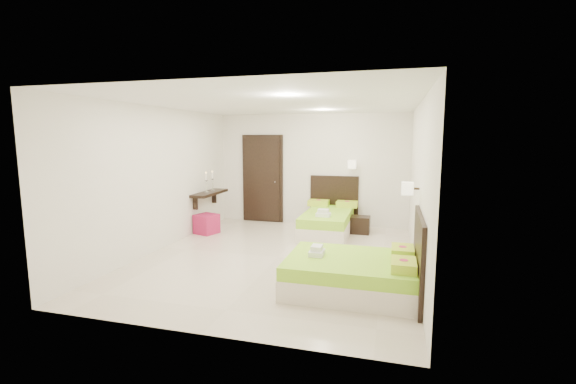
% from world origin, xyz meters
% --- Properties ---
extents(floor, '(5.50, 5.50, 0.00)m').
position_xyz_m(floor, '(0.00, 0.00, 0.00)').
color(floor, beige).
rests_on(floor, ground).
extents(bed_single, '(1.12, 1.87, 1.55)m').
position_xyz_m(bed_single, '(0.56, 1.90, 0.29)').
color(bed_single, beige).
rests_on(bed_single, ground).
extents(bed_double, '(1.74, 1.47, 1.43)m').
position_xyz_m(bed_double, '(1.46, -1.15, 0.26)').
color(bed_double, beige).
rests_on(bed_double, ground).
extents(nightstand, '(0.42, 0.37, 0.37)m').
position_xyz_m(nightstand, '(1.22, 2.10, 0.18)').
color(nightstand, black).
rests_on(nightstand, ground).
extents(ottoman, '(0.52, 0.52, 0.42)m').
position_xyz_m(ottoman, '(-1.97, 1.20, 0.21)').
color(ottoman, maroon).
rests_on(ottoman, ground).
extents(door, '(1.02, 0.15, 2.14)m').
position_xyz_m(door, '(-1.20, 2.70, 1.05)').
color(door, black).
rests_on(door, ground).
extents(console_shelf, '(0.35, 1.20, 0.78)m').
position_xyz_m(console_shelf, '(-2.08, 1.60, 0.82)').
color(console_shelf, black).
rests_on(console_shelf, ground).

